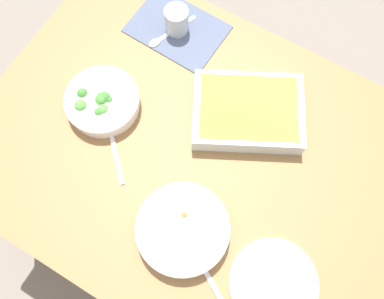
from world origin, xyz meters
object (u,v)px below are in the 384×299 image
object	(u,v)px
spoon_by_stew	(208,276)
spoon_by_broccoli	(114,146)
broccoli_bowl	(102,101)
baking_dish	(248,111)
side_plate	(274,283)
spoon_spare	(166,36)
drink_cup	(177,21)
stew_bowl	(183,229)

from	to	relation	value
spoon_by_stew	spoon_by_broccoli	distance (m)	0.43
broccoli_bowl	spoon_by_stew	size ratio (longest dim) A/B	1.30
broccoli_bowl	baking_dish	xyz separation A→B (m)	(0.37, 0.18, 0.00)
spoon_by_stew	spoon_by_broccoli	size ratio (longest dim) A/B	1.15
side_plate	spoon_by_stew	distance (m)	0.16
spoon_spare	drink_cup	bearing A→B (deg)	68.55
broccoli_bowl	spoon_by_broccoli	bearing A→B (deg)	-43.38
broccoli_bowl	drink_cup	bearing A→B (deg)	82.03
broccoli_bowl	baking_dish	bearing A→B (deg)	25.86
stew_bowl	broccoli_bowl	bearing A→B (deg)	153.12
stew_bowl	baking_dish	world-z (taller)	same
broccoli_bowl	spoon_by_broccoli	xyz separation A→B (m)	(0.09, -0.09, -0.03)
stew_bowl	spoon_by_broccoli	xyz separation A→B (m)	(-0.28, 0.10, -0.03)
spoon_by_stew	broccoli_bowl	bearing A→B (deg)	152.38
side_plate	spoon_by_broccoli	distance (m)	0.55
stew_bowl	spoon_by_broccoli	world-z (taller)	stew_bowl
spoon_by_stew	drink_cup	bearing A→B (deg)	127.07
broccoli_bowl	spoon_spare	bearing A→B (deg)	84.02
baking_dish	side_plate	distance (m)	0.45
drink_cup	side_plate	bearing A→B (deg)	-41.23
broccoli_bowl	spoon_by_broccoli	distance (m)	0.13
broccoli_bowl	baking_dish	world-z (taller)	broccoli_bowl
baking_dish	spoon_spare	xyz separation A→B (m)	(-0.33, 0.11, -0.03)
drink_cup	stew_bowl	bearing A→B (deg)	-57.52
broccoli_bowl	spoon_by_broccoli	size ratio (longest dim) A/B	1.51
drink_cup	spoon_by_stew	world-z (taller)	drink_cup
side_plate	spoon_spare	bearing A→B (deg)	141.80
baking_dish	spoon_by_stew	distance (m)	0.45
spoon_by_stew	spoon_spare	world-z (taller)	same
spoon_by_stew	spoon_spare	bearing A→B (deg)	130.05
stew_bowl	spoon_spare	xyz separation A→B (m)	(-0.35, 0.48, -0.03)
spoon_by_stew	spoon_spare	distance (m)	0.71
drink_cup	side_plate	world-z (taller)	drink_cup
drink_cup	broccoli_bowl	bearing A→B (deg)	-97.97
spoon_by_stew	stew_bowl	bearing A→B (deg)	149.94
stew_bowl	spoon_spare	distance (m)	0.59
broccoli_bowl	side_plate	size ratio (longest dim) A/B	0.95
baking_dish	spoon_by_stew	xyz separation A→B (m)	(0.12, -0.43, -0.03)
baking_dish	drink_cup	world-z (taller)	drink_cup
drink_cup	spoon_by_broccoli	bearing A→B (deg)	-83.63
drink_cup	side_plate	distance (m)	0.78
broccoli_bowl	spoon_spare	distance (m)	0.29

